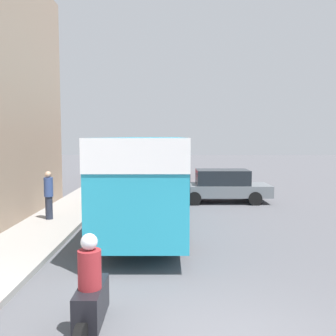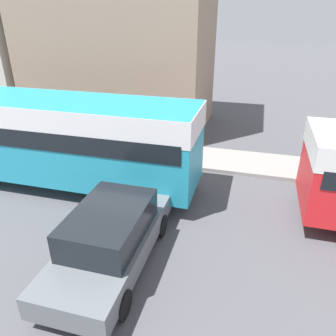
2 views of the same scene
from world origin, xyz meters
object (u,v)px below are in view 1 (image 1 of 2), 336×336
(bus_lead, at_px, (148,167))
(pedestrian_near_curb, at_px, (48,194))
(car_crossing, at_px, (222,185))
(bus_following, at_px, (156,155))
(motorcycle_behind_lead, at_px, (90,298))

(bus_lead, relative_size, pedestrian_near_curb, 6.38)
(car_crossing, height_order, pedestrian_near_curb, pedestrian_near_curb)
(bus_lead, bearing_deg, bus_following, 90.42)
(bus_lead, distance_m, motorcycle_behind_lead, 8.41)
(bus_lead, bearing_deg, pedestrian_near_curb, -175.85)
(motorcycle_behind_lead, height_order, car_crossing, motorcycle_behind_lead)
(bus_following, xyz_separation_m, motorcycle_behind_lead, (-0.37, -22.50, -1.16))
(bus_lead, bearing_deg, car_crossing, 51.15)
(bus_lead, relative_size, motorcycle_behind_lead, 5.07)
(pedestrian_near_curb, bearing_deg, bus_lead, 4.15)
(car_crossing, bearing_deg, bus_following, -160.83)
(bus_following, distance_m, car_crossing, 10.66)
(motorcycle_behind_lead, height_order, pedestrian_near_curb, pedestrian_near_curb)
(bus_following, relative_size, pedestrian_near_curb, 6.06)
(pedestrian_near_curb, bearing_deg, car_crossing, 32.29)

